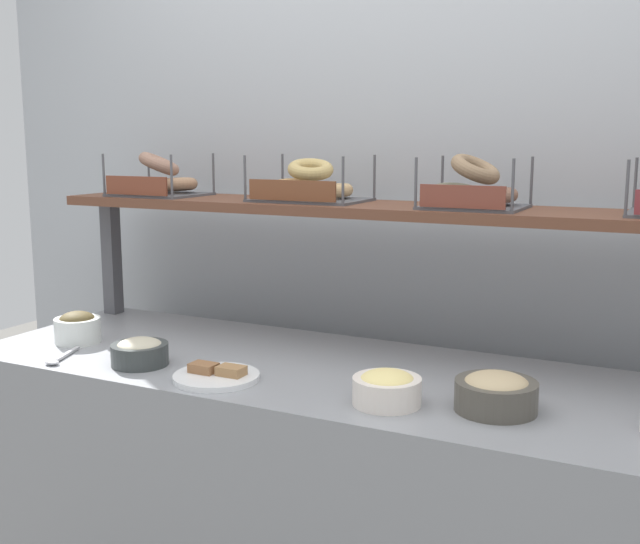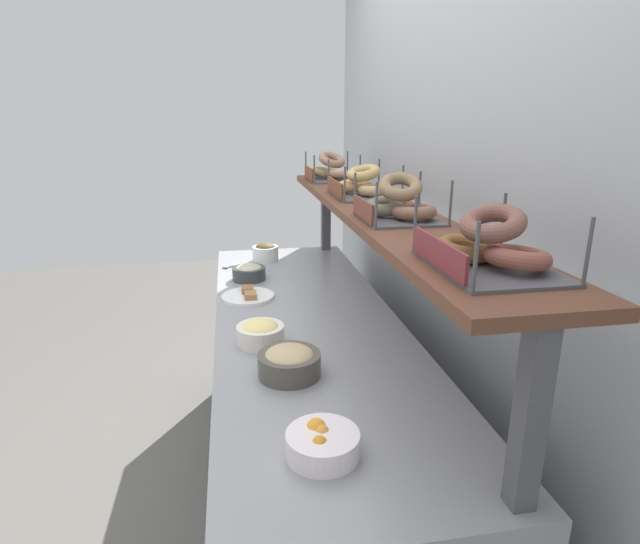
{
  "view_description": "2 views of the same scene",
  "coord_description": "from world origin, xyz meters",
  "px_view_note": "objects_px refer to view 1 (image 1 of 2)",
  "views": [
    {
      "loc": [
        0.83,
        -1.82,
        1.47
      ],
      "look_at": [
        -0.11,
        0.05,
        1.11
      ],
      "focal_mm": 43.2,
      "sensor_mm": 36.0,
      "label": 1
    },
    {
      "loc": [
        1.81,
        -0.27,
        1.6
      ],
      "look_at": [
        -0.11,
        0.07,
        1.0
      ],
      "focal_mm": 28.57,
      "sensor_mm": 36.0,
      "label": 2
    }
  ],
  "objects_px": {
    "bowl_hummus": "(496,392)",
    "bagel_basket_everything": "(159,181)",
    "bowl_tuna_salad": "(140,352)",
    "bowl_chocolate_spread": "(78,327)",
    "serving_spoon_near_plate": "(59,358)",
    "serving_plate_white": "(217,376)",
    "bagel_basket_sesame": "(309,187)",
    "bagel_basket_poppy": "(474,190)",
    "bowl_egg_salad": "(387,388)"
  },
  "relations": [
    {
      "from": "bowl_hummus",
      "to": "bagel_basket_everything",
      "type": "xyz_separation_m",
      "value": [
        -1.24,
        0.37,
        0.43
      ]
    },
    {
      "from": "bowl_tuna_salad",
      "to": "bowl_chocolate_spread",
      "type": "bearing_deg",
      "value": 162.48
    },
    {
      "from": "serving_spoon_near_plate",
      "to": "serving_plate_white",
      "type": "bearing_deg",
      "value": 6.59
    },
    {
      "from": "bowl_chocolate_spread",
      "to": "serving_spoon_near_plate",
      "type": "distance_m",
      "value": 0.21
    },
    {
      "from": "bagel_basket_everything",
      "to": "bagel_basket_sesame",
      "type": "distance_m",
      "value": 0.56
    },
    {
      "from": "serving_plate_white",
      "to": "bagel_basket_everything",
      "type": "bearing_deg",
      "value": 138.91
    },
    {
      "from": "bowl_hummus",
      "to": "serving_spoon_near_plate",
      "type": "xyz_separation_m",
      "value": [
        -1.2,
        -0.15,
        -0.04
      ]
    },
    {
      "from": "serving_spoon_near_plate",
      "to": "bagel_basket_sesame",
      "type": "height_order",
      "value": "bagel_basket_sesame"
    },
    {
      "from": "bowl_tuna_salad",
      "to": "bagel_basket_poppy",
      "type": "distance_m",
      "value": 1.02
    },
    {
      "from": "serving_spoon_near_plate",
      "to": "bagel_basket_everything",
      "type": "distance_m",
      "value": 0.71
    },
    {
      "from": "bowl_chocolate_spread",
      "to": "bagel_basket_everything",
      "type": "bearing_deg",
      "value": 81.08
    },
    {
      "from": "bowl_tuna_salad",
      "to": "serving_plate_white",
      "type": "relative_size",
      "value": 0.7
    },
    {
      "from": "bagel_basket_everything",
      "to": "bagel_basket_poppy",
      "type": "xyz_separation_m",
      "value": [
        1.07,
        0.01,
        0.0
      ]
    },
    {
      "from": "bowl_chocolate_spread",
      "to": "serving_spoon_near_plate",
      "type": "height_order",
      "value": "bowl_chocolate_spread"
    },
    {
      "from": "bowl_tuna_salad",
      "to": "bagel_basket_poppy",
      "type": "relative_size",
      "value": 0.56
    },
    {
      "from": "bowl_tuna_salad",
      "to": "bagel_basket_everything",
      "type": "xyz_separation_m",
      "value": [
        -0.27,
        0.45,
        0.44
      ]
    },
    {
      "from": "serving_spoon_near_plate",
      "to": "bagel_basket_sesame",
      "type": "bearing_deg",
      "value": 46.66
    },
    {
      "from": "bowl_chocolate_spread",
      "to": "bagel_basket_sesame",
      "type": "distance_m",
      "value": 0.83
    },
    {
      "from": "bowl_hummus",
      "to": "bagel_basket_sesame",
      "type": "xyz_separation_m",
      "value": [
        -0.69,
        0.39,
        0.43
      ]
    },
    {
      "from": "bowl_chocolate_spread",
      "to": "bagel_basket_poppy",
      "type": "xyz_separation_m",
      "value": [
        1.13,
        0.36,
        0.43
      ]
    },
    {
      "from": "serving_plate_white",
      "to": "bagel_basket_poppy",
      "type": "relative_size",
      "value": 0.81
    },
    {
      "from": "serving_spoon_near_plate",
      "to": "bowl_chocolate_spread",
      "type": "bearing_deg",
      "value": 118.76
    },
    {
      "from": "bowl_egg_salad",
      "to": "bowl_chocolate_spread",
      "type": "bearing_deg",
      "value": 174.82
    },
    {
      "from": "bagel_basket_sesame",
      "to": "bagel_basket_poppy",
      "type": "xyz_separation_m",
      "value": [
        0.51,
        -0.01,
        0.0
      ]
    },
    {
      "from": "bowl_egg_salad",
      "to": "bowl_chocolate_spread",
      "type": "height_order",
      "value": "bowl_chocolate_spread"
    },
    {
      "from": "serving_plate_white",
      "to": "bagel_basket_poppy",
      "type": "xyz_separation_m",
      "value": [
        0.53,
        0.47,
        0.47
      ]
    },
    {
      "from": "bagel_basket_everything",
      "to": "serving_plate_white",
      "type": "bearing_deg",
      "value": -41.09
    },
    {
      "from": "bowl_hummus",
      "to": "bagel_basket_poppy",
      "type": "height_order",
      "value": "bagel_basket_poppy"
    },
    {
      "from": "bowl_hummus",
      "to": "bagel_basket_sesame",
      "type": "relative_size",
      "value": 0.57
    },
    {
      "from": "serving_spoon_near_plate",
      "to": "bagel_basket_poppy",
      "type": "height_order",
      "value": "bagel_basket_poppy"
    },
    {
      "from": "bowl_egg_salad",
      "to": "bowl_chocolate_spread",
      "type": "relative_size",
      "value": 1.18
    },
    {
      "from": "bowl_tuna_salad",
      "to": "bowl_chocolate_spread",
      "type": "height_order",
      "value": "bowl_chocolate_spread"
    },
    {
      "from": "bowl_tuna_salad",
      "to": "bowl_hummus",
      "type": "bearing_deg",
      "value": 4.63
    },
    {
      "from": "bowl_tuna_salad",
      "to": "bowl_egg_salad",
      "type": "xyz_separation_m",
      "value": [
        0.73,
        0.01,
        0.0
      ]
    },
    {
      "from": "bowl_hummus",
      "to": "bagel_basket_poppy",
      "type": "bearing_deg",
      "value": 114.43
    },
    {
      "from": "bowl_chocolate_spread",
      "to": "bagel_basket_everything",
      "type": "relative_size",
      "value": 0.47
    },
    {
      "from": "bagel_basket_everything",
      "to": "bagel_basket_poppy",
      "type": "bearing_deg",
      "value": 0.32
    },
    {
      "from": "bowl_hummus",
      "to": "bowl_egg_salad",
      "type": "height_order",
      "value": "bowl_hummus"
    },
    {
      "from": "bowl_tuna_salad",
      "to": "bagel_basket_sesame",
      "type": "relative_size",
      "value": 0.47
    },
    {
      "from": "bowl_egg_salad",
      "to": "serving_spoon_near_plate",
      "type": "height_order",
      "value": "bowl_egg_salad"
    },
    {
      "from": "serving_plate_white",
      "to": "bagel_basket_everything",
      "type": "height_order",
      "value": "bagel_basket_everything"
    },
    {
      "from": "bowl_tuna_salad",
      "to": "serving_spoon_near_plate",
      "type": "xyz_separation_m",
      "value": [
        -0.23,
        -0.07,
        -0.03
      ]
    },
    {
      "from": "bowl_egg_salad",
      "to": "bagel_basket_poppy",
      "type": "bearing_deg",
      "value": 81.41
    },
    {
      "from": "serving_plate_white",
      "to": "bagel_basket_poppy",
      "type": "height_order",
      "value": "bagel_basket_poppy"
    },
    {
      "from": "serving_plate_white",
      "to": "serving_spoon_near_plate",
      "type": "distance_m",
      "value": 0.5
    },
    {
      "from": "bowl_tuna_salad",
      "to": "bagel_basket_everything",
      "type": "bearing_deg",
      "value": 121.03
    },
    {
      "from": "bagel_basket_sesame",
      "to": "bowl_egg_salad",
      "type": "bearing_deg",
      "value": -46.21
    },
    {
      "from": "serving_spoon_near_plate",
      "to": "bagel_basket_everything",
      "type": "relative_size",
      "value": 0.58
    },
    {
      "from": "bowl_chocolate_spread",
      "to": "bagel_basket_everything",
      "type": "xyz_separation_m",
      "value": [
        0.05,
        0.35,
        0.43
      ]
    },
    {
      "from": "serving_plate_white",
      "to": "serving_spoon_near_plate",
      "type": "height_order",
      "value": "serving_plate_white"
    }
  ]
}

